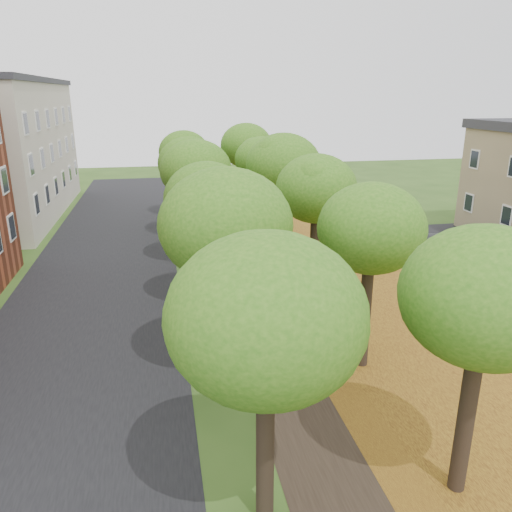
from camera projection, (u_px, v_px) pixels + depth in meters
name	position (u px, v px, depth m)	size (l,w,h in m)	color
ground	(356.00, 503.00, 11.79)	(120.00, 120.00, 0.00)	#2D4C19
street_asphalt	(96.00, 291.00, 24.45)	(8.00, 70.00, 0.01)	black
footpath	(247.00, 281.00, 25.80)	(3.20, 70.00, 0.01)	black
leaf_verge	(339.00, 275.00, 26.70)	(7.50, 70.00, 0.01)	#A5751E
parking_lot	(471.00, 259.00, 29.16)	(9.00, 16.00, 0.01)	black
tree_row_west	(201.00, 186.00, 23.85)	(3.87, 33.87, 6.72)	black
tree_row_east	(298.00, 183.00, 24.71)	(3.87, 33.87, 6.72)	black
bench	(301.00, 343.00, 18.52)	(0.97, 1.71, 0.78)	#29342D
car_red	(472.00, 262.00, 26.66)	(1.34, 3.84, 1.27)	maroon
car_grey	(443.00, 246.00, 29.57)	(1.83, 4.50, 1.30)	#38383D
car_white	(392.00, 228.00, 33.49)	(2.03, 4.39, 1.22)	silver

